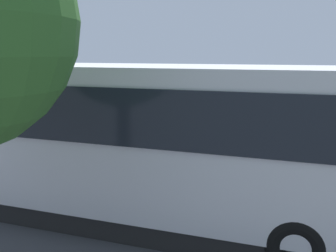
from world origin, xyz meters
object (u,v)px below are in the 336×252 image
at_px(spectator_far_left, 220,143).
at_px(tour_bus, 110,141).
at_px(spectator_centre, 153,138).
at_px(spectator_right, 119,139).
at_px(parked_motorcycle_silver, 258,176).
at_px(spectator_left, 181,143).
at_px(stunt_motorcycle, 164,115).
at_px(traffic_cone, 213,136).

bearing_deg(spectator_far_left, tour_bus, 58.85).
bearing_deg(tour_bus, spectator_centre, -88.44).
relative_size(spectator_right, parked_motorcycle_silver, 0.87).
distance_m(spectator_far_left, spectator_left, 1.08).
height_order(spectator_left, spectator_right, spectator_right).
bearing_deg(parked_motorcycle_silver, stunt_motorcycle, -52.70).
xyz_separation_m(spectator_far_left, spectator_left, (1.08, 0.06, -0.04)).
bearing_deg(spectator_centre, tour_bus, 91.56).
relative_size(spectator_left, parked_motorcycle_silver, 0.81).
xyz_separation_m(tour_bus, spectator_left, (-0.78, -3.02, -0.65)).
distance_m(spectator_left, parked_motorcycle_silver, 2.41).
bearing_deg(parked_motorcycle_silver, tour_bus, 35.70).
bearing_deg(tour_bus, traffic_cone, -97.14).
bearing_deg(parked_motorcycle_silver, traffic_cone, -68.82).
height_order(spectator_far_left, spectator_left, spectator_far_left).
distance_m(spectator_far_left, stunt_motorcycle, 5.18).
relative_size(tour_bus, spectator_centre, 6.27).
distance_m(spectator_centre, stunt_motorcycle, 4.40).
bearing_deg(traffic_cone, spectator_right, 67.93).
bearing_deg(tour_bus, parked_motorcycle_silver, -144.30).
xyz_separation_m(parked_motorcycle_silver, stunt_motorcycle, (4.00, -5.25, 0.56)).
bearing_deg(parked_motorcycle_silver, spectator_right, -8.10).
xyz_separation_m(spectator_right, stunt_motorcycle, (0.06, -4.69, -0.04)).
distance_m(tour_bus, stunt_motorcycle, 7.47).
xyz_separation_m(spectator_far_left, stunt_motorcycle, (2.90, -4.30, 0.00)).
height_order(spectator_far_left, stunt_motorcycle, stunt_motorcycle).
bearing_deg(spectator_centre, stunt_motorcycle, -77.49).
xyz_separation_m(tour_bus, spectator_far_left, (-1.86, -3.08, -0.61)).
height_order(spectator_centre, spectator_right, spectator_right).
xyz_separation_m(spectator_left, parked_motorcycle_silver, (-2.18, 0.89, -0.51)).
height_order(spectator_far_left, parked_motorcycle_silver, spectator_far_left).
distance_m(spectator_centre, parked_motorcycle_silver, 3.24).
xyz_separation_m(spectator_right, parked_motorcycle_silver, (-3.94, 0.56, -0.59)).
bearing_deg(spectator_far_left, spectator_left, 3.01).
bearing_deg(stunt_motorcycle, spectator_centre, 102.51).
bearing_deg(spectator_centre, spectator_left, 175.99).
distance_m(spectator_centre, traffic_cone, 4.48).
bearing_deg(stunt_motorcycle, spectator_left, 112.65).
height_order(tour_bus, spectator_right, tour_bus).
distance_m(stunt_motorcycle, traffic_cone, 2.09).
relative_size(spectator_left, spectator_right, 0.93).
bearing_deg(tour_bus, spectator_left, -104.47).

